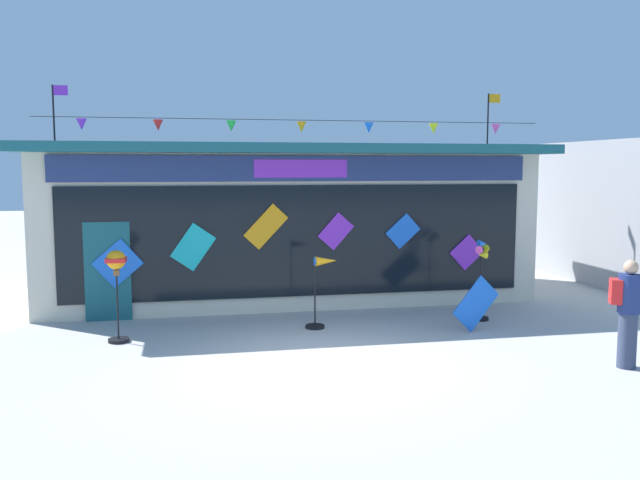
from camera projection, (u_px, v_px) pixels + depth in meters
The scene contains 7 objects.
ground_plane at pixel (321, 361), 10.64m from camera, with size 80.00×80.00×0.00m, color #ADAAA5.
kite_shop_building at pixel (286, 220), 16.13m from camera, with size 11.34×4.97×4.94m.
wind_spinner_far_left at pixel (116, 272), 11.69m from camera, with size 0.37×0.37×1.64m.
wind_spinner_left at pixel (322, 284), 12.77m from camera, with size 0.64×0.37×1.39m.
wind_spinner_center_left at pixel (482, 270), 13.38m from camera, with size 0.39×0.35×1.64m.
person_near_camera at pixel (627, 311), 10.22m from camera, with size 0.48×0.41×1.68m.
display_kite_on_ground at pixel (476, 304), 12.60m from camera, with size 0.53×0.03×0.96m, color blue.
Camera 1 is at (-2.08, -10.15, 3.09)m, focal length 37.43 mm.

